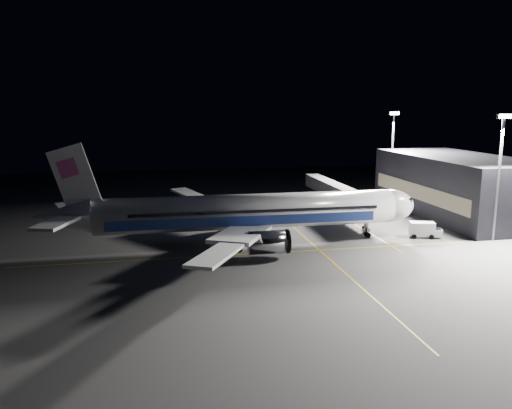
{
  "coord_description": "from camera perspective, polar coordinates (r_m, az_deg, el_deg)",
  "views": [
    {
      "loc": [
        -13.7,
        -76.96,
        21.73
      ],
      "look_at": [
        1.57,
        1.88,
        6.0
      ],
      "focal_mm": 35.0,
      "sensor_mm": 36.0,
      "label": 1
    }
  ],
  "objects": [
    {
      "name": "floodlight_mast_south",
      "position": [
        89.47,
        26.07,
        3.95
      ],
      "size": [
        2.4,
        0.67,
        20.7
      ],
      "color": "#59595E",
      "rests_on": "ground"
    },
    {
      "name": "guide_line_cross",
      "position": [
        75.46,
        -0.03,
        -5.65
      ],
      "size": [
        70.0,
        0.25,
        0.01
      ],
      "primitive_type": "cube",
      "color": "gold",
      "rests_on": "ground"
    },
    {
      "name": "safety_cone_c",
      "position": [
        90.88,
        -3.29,
        -2.59
      ],
      "size": [
        0.38,
        0.38,
        0.56
      ],
      "primitive_type": "cone",
      "color": "#DC5809",
      "rests_on": "ground"
    },
    {
      "name": "airliner",
      "position": [
        79.73,
        -1.61,
        -0.91
      ],
      "size": [
        61.48,
        54.22,
        16.64
      ],
      "color": "silver",
      "rests_on": "ground"
    },
    {
      "name": "terminal",
      "position": [
        109.92,
        22.08,
        2.04
      ],
      "size": [
        18.12,
        40.0,
        12.0
      ],
      "color": "black",
      "rests_on": "ground"
    },
    {
      "name": "ground",
      "position": [
        81.13,
        -0.84,
        -4.45
      ],
      "size": [
        200.0,
        200.0,
        0.0
      ],
      "primitive_type": "plane",
      "color": "#4C4C4F",
      "rests_on": "ground"
    },
    {
      "name": "guide_line_side",
      "position": [
        96.48,
        11.07,
        -2.14
      ],
      "size": [
        0.25,
        40.0,
        0.01
      ],
      "primitive_type": "cube",
      "color": "gold",
      "rests_on": "ground"
    },
    {
      "name": "jet_bridge",
      "position": [
        102.94,
        9.5,
        1.34
      ],
      "size": [
        3.6,
        34.4,
        6.3
      ],
      "color": "#B2B2B7",
      "rests_on": "ground"
    },
    {
      "name": "guide_line_main",
      "position": [
        83.41,
        5.96,
        -4.08
      ],
      "size": [
        0.25,
        80.0,
        0.01
      ],
      "primitive_type": "cube",
      "color": "gold",
      "rests_on": "ground"
    },
    {
      "name": "safety_cone_b",
      "position": [
        87.66,
        -4.08,
        -3.07
      ],
      "size": [
        0.45,
        0.45,
        0.68
      ],
      "primitive_type": "cone",
      "color": "#DC5809",
      "rests_on": "ground"
    },
    {
      "name": "floodlight_mast_north",
      "position": [
        121.82,
        15.33,
        6.29
      ],
      "size": [
        2.4,
        0.68,
        20.7
      ],
      "color": "#59595E",
      "rests_on": "ground"
    },
    {
      "name": "service_truck",
      "position": [
        88.92,
        18.74,
        -2.72
      ],
      "size": [
        5.56,
        3.5,
        2.66
      ],
      "rotation": [
        0.0,
        0.0,
        -0.3
      ],
      "color": "white",
      "rests_on": "ground"
    },
    {
      "name": "safety_cone_a",
      "position": [
        86.48,
        -0.26,
        -3.29
      ],
      "size": [
        0.35,
        0.35,
        0.53
      ],
      "primitive_type": "cone",
      "color": "#DC5809",
      "rests_on": "ground"
    },
    {
      "name": "baggage_tug",
      "position": [
        91.11,
        -1.53,
        -2.13
      ],
      "size": [
        3.33,
        3.01,
        1.99
      ],
      "rotation": [
        0.0,
        0.0,
        0.37
      ],
      "color": "black",
      "rests_on": "ground"
    }
  ]
}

